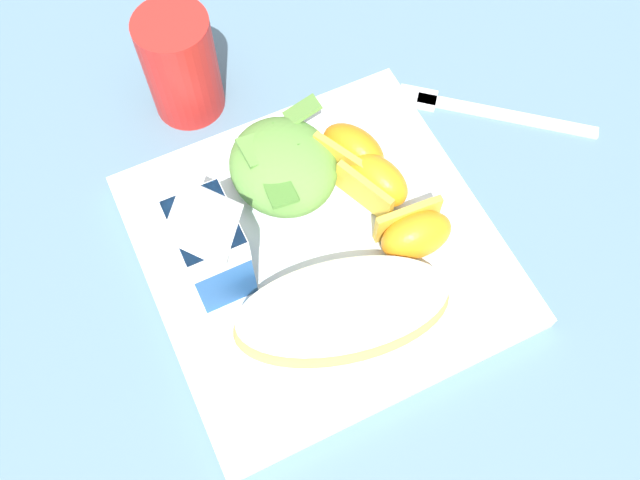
# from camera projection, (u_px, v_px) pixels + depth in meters

# --- Properties ---
(ground) EXTENTS (3.00, 3.00, 0.00)m
(ground) POSITION_uv_depth(u_px,v_px,m) (320.00, 253.00, 0.57)
(ground) COLOR slate
(white_plate) EXTENTS (0.28, 0.28, 0.02)m
(white_plate) POSITION_uv_depth(u_px,v_px,m) (320.00, 249.00, 0.57)
(white_plate) COLOR silver
(white_plate) RESTS_ON ground
(cheesy_pizza_bread) EXTENTS (0.12, 0.18, 0.04)m
(cheesy_pizza_bread) POSITION_uv_depth(u_px,v_px,m) (342.00, 311.00, 0.52)
(cheesy_pizza_bread) COLOR tan
(cheesy_pizza_bread) RESTS_ON white_plate
(green_salad_pile) EXTENTS (0.10, 0.09, 0.04)m
(green_salad_pile) POSITION_uv_depth(u_px,v_px,m) (288.00, 164.00, 0.57)
(green_salad_pile) COLOR #5B8E3D
(green_salad_pile) RESTS_ON white_plate
(milk_carton) EXTENTS (0.06, 0.05, 0.11)m
(milk_carton) POSITION_uv_depth(u_px,v_px,m) (209.00, 241.00, 0.50)
(milk_carton) COLOR #23569E
(milk_carton) RESTS_ON white_plate
(orange_wedge_front) EXTENTS (0.04, 0.06, 0.04)m
(orange_wedge_front) POSITION_uv_depth(u_px,v_px,m) (415.00, 234.00, 0.54)
(orange_wedge_front) COLOR orange
(orange_wedge_front) RESTS_ON white_plate
(orange_wedge_middle) EXTENTS (0.07, 0.06, 0.04)m
(orange_wedge_middle) POSITION_uv_depth(u_px,v_px,m) (375.00, 181.00, 0.56)
(orange_wedge_middle) COLOR orange
(orange_wedge_middle) RESTS_ON white_plate
(orange_wedge_rear) EXTENTS (0.07, 0.06, 0.04)m
(orange_wedge_rear) POSITION_uv_depth(u_px,v_px,m) (352.00, 151.00, 0.58)
(orange_wedge_rear) COLOR orange
(orange_wedge_rear) RESTS_ON white_plate
(metal_fork) EXTENTS (0.13, 0.16, 0.01)m
(metal_fork) POSITION_uv_depth(u_px,v_px,m) (480.00, 109.00, 0.64)
(metal_fork) COLOR silver
(metal_fork) RESTS_ON ground
(drinking_red_cup) EXTENTS (0.07, 0.07, 0.10)m
(drinking_red_cup) POSITION_uv_depth(u_px,v_px,m) (181.00, 66.00, 0.60)
(drinking_red_cup) COLOR red
(drinking_red_cup) RESTS_ON ground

